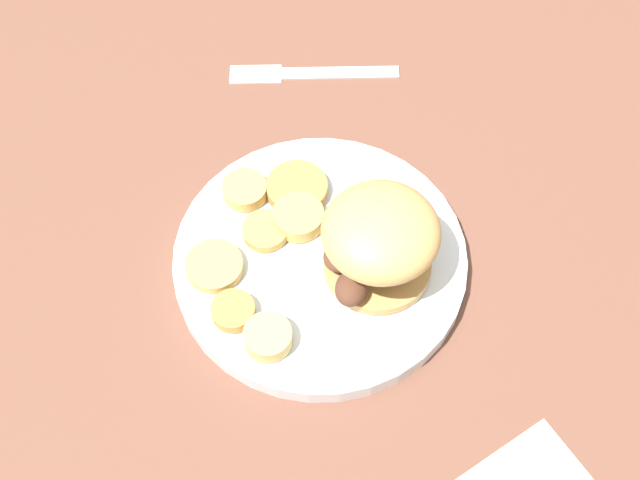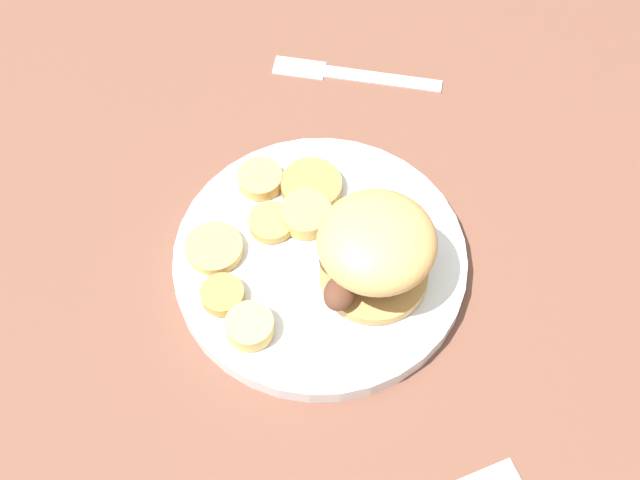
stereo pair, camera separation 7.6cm
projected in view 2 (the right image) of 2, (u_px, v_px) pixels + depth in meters
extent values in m
plane|color=brown|center=(320.00, 266.00, 0.80)|extent=(4.00, 4.00, 0.00)
cylinder|color=white|center=(320.00, 261.00, 0.79)|extent=(0.26, 0.26, 0.02)
torus|color=white|center=(320.00, 256.00, 0.78)|extent=(0.26, 0.26, 0.01)
cylinder|color=tan|center=(374.00, 274.00, 0.76)|extent=(0.09, 0.09, 0.01)
ellipsoid|color=brown|center=(393.00, 260.00, 0.74)|extent=(0.04, 0.04, 0.01)
ellipsoid|color=brown|center=(373.00, 272.00, 0.74)|extent=(0.05, 0.05, 0.01)
ellipsoid|color=brown|center=(382.00, 279.00, 0.74)|extent=(0.02, 0.03, 0.02)
ellipsoid|color=#563323|center=(337.00, 293.00, 0.73)|extent=(0.04, 0.04, 0.02)
ellipsoid|color=brown|center=(394.00, 215.00, 0.77)|extent=(0.04, 0.03, 0.01)
ellipsoid|color=#563323|center=(376.00, 277.00, 0.74)|extent=(0.04, 0.04, 0.02)
ellipsoid|color=#563323|center=(336.00, 260.00, 0.75)|extent=(0.04, 0.04, 0.02)
ellipsoid|color=tan|center=(377.00, 242.00, 0.72)|extent=(0.10, 0.10, 0.05)
cylinder|color=tan|center=(271.00, 222.00, 0.79)|extent=(0.04, 0.04, 0.01)
cylinder|color=#BC8942|center=(311.00, 186.00, 0.81)|extent=(0.06, 0.06, 0.01)
cylinder|color=tan|center=(308.00, 214.00, 0.79)|extent=(0.05, 0.05, 0.02)
cylinder|color=#BC8942|center=(222.00, 295.00, 0.75)|extent=(0.04, 0.04, 0.01)
cylinder|color=tan|center=(214.00, 248.00, 0.78)|extent=(0.05, 0.05, 0.01)
cylinder|color=#DBB766|center=(250.00, 326.00, 0.73)|extent=(0.04, 0.04, 0.02)
cylinder|color=tan|center=(260.00, 179.00, 0.81)|extent=(0.04, 0.04, 0.01)
cube|color=silver|center=(383.00, 78.00, 0.91)|extent=(0.11, 0.07, 0.00)
cube|color=silver|center=(299.00, 68.00, 0.91)|extent=(0.06, 0.05, 0.00)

